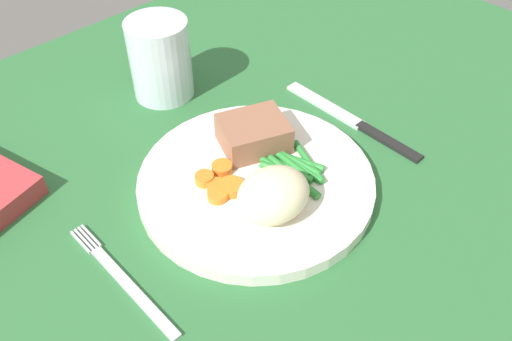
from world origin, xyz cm
name	(u,v)px	position (x,y,z in cm)	size (l,w,h in cm)	color
dining_table	(250,209)	(0.00, 0.00, 1.00)	(120.00, 90.00, 2.00)	#2D6B38
dinner_plate	(256,182)	(2.02, 1.16, 2.80)	(25.50, 25.50, 1.60)	white
meat_portion	(254,134)	(5.46, 5.18, 5.24)	(7.26, 6.13, 3.28)	#936047
mashed_potatoes	(271,196)	(-0.27, -3.43, 5.87)	(7.77, 6.48, 4.54)	beige
carrot_slices	(220,183)	(-1.67, 2.80, 4.08)	(4.98, 5.28, 1.05)	orange
green_beans	(292,166)	(5.79, -0.58, 3.99)	(6.08, 10.28, 0.84)	#2D8C38
fork	(123,280)	(-15.28, 0.90, 2.20)	(1.44, 16.60, 0.40)	silver
knife	(354,122)	(18.54, 0.88, 2.20)	(1.70, 20.50, 0.64)	black
water_glass	(161,64)	(5.42, 22.31, 6.39)	(7.81, 7.81, 10.28)	silver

